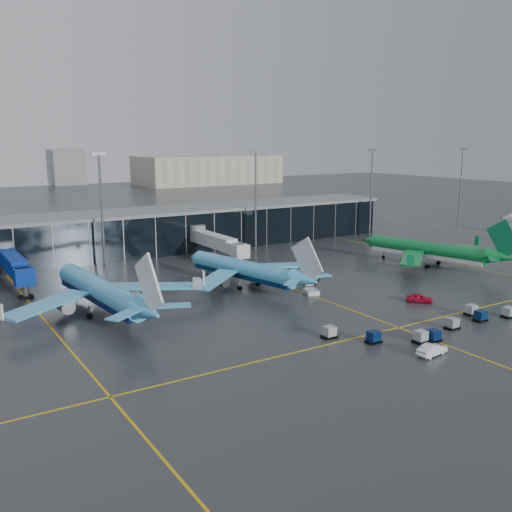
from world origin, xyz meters
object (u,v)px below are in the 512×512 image
airliner_klm_near (243,259)px  airliner_arkefly (99,277)px  airliner_aer_lingus (427,240)px  service_van_red (419,298)px  baggage_carts (436,325)px  service_van_white (432,349)px  mobile_airstair (311,290)px

airliner_klm_near → airliner_arkefly: bearing=172.3°
airliner_aer_lingus → airliner_klm_near: bearing=159.0°
service_van_red → airliner_aer_lingus: bearing=-4.3°
baggage_carts → service_van_white: 10.81m
airliner_aer_lingus → baggage_carts: size_ratio=1.14×
airliner_aer_lingus → baggage_carts: bearing=-150.1°
service_van_red → airliner_klm_near: bearing=84.4°
airliner_arkefly → service_van_red: (49.47, -23.71, -5.37)m
airliner_klm_near → service_van_white: (2.71, -44.59, -4.75)m
service_van_red → baggage_carts: bearing=-172.6°
mobile_airstair → service_van_white: 33.52m
airliner_klm_near → service_van_red: bearing=-64.2°
airliner_aer_lingus → service_van_red: (-24.44, -20.24, -5.01)m
airliner_arkefly → airliner_klm_near: (28.77, 2.43, -0.60)m
airliner_arkefly → mobile_airstair: 38.28m
airliner_aer_lingus → service_van_red: airliner_aer_lingus is taller
airliner_aer_lingus → service_van_white: size_ratio=7.80×
airliner_aer_lingus → mobile_airstair: bearing=175.0°
baggage_carts → mobile_airstair: size_ratio=8.85×
airliner_arkefly → baggage_carts: airliner_arkefly is taller
airliner_arkefly → airliner_klm_near: size_ratio=1.11×
airliner_klm_near → airliner_aer_lingus: size_ratio=0.96×
airliner_aer_lingus → service_van_white: (-42.44, -38.70, -4.99)m
baggage_carts → mobile_airstair: mobile_airstair is taller
airliner_aer_lingus → service_van_red: size_ratio=8.26×
airliner_klm_near → service_van_red: airliner_klm_near is taller
airliner_arkefly → service_van_white: size_ratio=8.28×
airliner_klm_near → baggage_carts: 39.90m
service_van_white → airliner_aer_lingus: bearing=-54.1°
baggage_carts → service_van_red: bearing=51.4°
airliner_aer_lingus → baggage_carts: (-33.89, -32.08, -5.03)m
airliner_arkefly → airliner_aer_lingus: 73.99m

